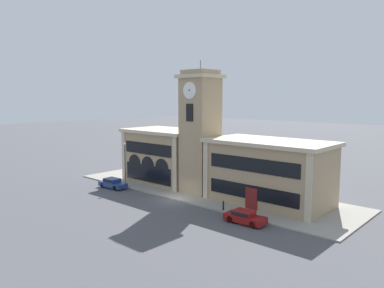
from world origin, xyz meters
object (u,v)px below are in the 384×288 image
Objects in this scene: street_lamp at (125,158)px; bollard at (223,205)px; parked_car_near at (113,183)px; parked_car_mid at (245,217)px.

street_lamp reaches higher than bollard.
street_lamp is at bearing 67.81° from parked_car_near.
parked_car_near is 0.73× the size of street_lamp.
parked_car_mid reaches higher than bollard.
parked_car_near reaches higher than bollard.
street_lamp is 17.79m from bollard.
parked_car_near is at bearing -174.49° from bollard.
parked_car_mid is at bearing -4.65° from street_lamp.
parked_car_near is 3.89m from street_lamp.
parked_car_near is at bearing 176.65° from parked_car_mid.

